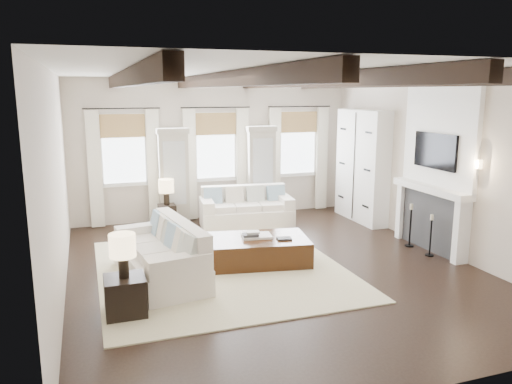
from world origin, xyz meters
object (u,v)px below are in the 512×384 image
object	(u,v)px
ottoman	(258,250)
side_table_front	(125,296)
sofa_left	(164,256)
sofa_back	(246,210)
side_table_back	(167,217)

from	to	relation	value
ottoman	side_table_front	xyz separation A→B (m)	(-2.32, -1.36, 0.04)
sofa_left	sofa_back	bearing A→B (deg)	50.37
ottoman	sofa_left	bearing A→B (deg)	-161.92
sofa_back	side_table_front	distance (m)	4.76
sofa_back	side_table_back	world-z (taller)	sofa_back
ottoman	side_table_front	bearing A→B (deg)	-139.90
sofa_left	side_table_front	xyz separation A→B (m)	(-0.68, -1.12, -0.11)
sofa_left	ottoman	distance (m)	1.66
sofa_left	side_table_front	world-z (taller)	sofa_left
sofa_back	side_table_back	bearing A→B (deg)	171.35
ottoman	side_table_front	distance (m)	2.69
ottoman	sofa_back	bearing A→B (deg)	86.50
ottoman	side_table_back	size ratio (longest dim) A/B	3.18
side_table_front	side_table_back	distance (m)	4.22
sofa_left	ottoman	size ratio (longest dim) A/B	1.33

